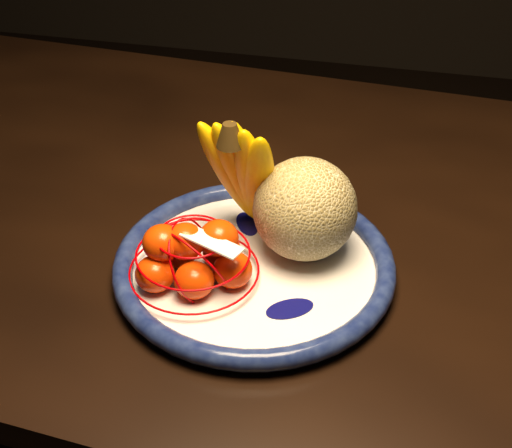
% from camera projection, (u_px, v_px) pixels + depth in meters
% --- Properties ---
extents(dining_table, '(1.53, 0.99, 0.73)m').
position_uv_depth(dining_table, '(190.00, 233.00, 1.08)').
color(dining_table, black).
rests_on(dining_table, ground).
extents(fruit_bowl, '(0.35, 0.35, 0.03)m').
position_uv_depth(fruit_bowl, '(254.00, 265.00, 0.88)').
color(fruit_bowl, white).
rests_on(fruit_bowl, dining_table).
extents(cantaloupe, '(0.13, 0.13, 0.13)m').
position_uv_depth(cantaloupe, '(305.00, 209.00, 0.87)').
color(cantaloupe, olive).
rests_on(cantaloupe, fruit_bowl).
extents(banana_bunch, '(0.12, 0.12, 0.19)m').
position_uv_depth(banana_bunch, '(245.00, 170.00, 0.88)').
color(banana_bunch, '#FEC105').
rests_on(banana_bunch, fruit_bowl).
extents(mandarin_bag, '(0.18, 0.18, 0.10)m').
position_uv_depth(mandarin_bag, '(194.00, 256.00, 0.84)').
color(mandarin_bag, '#FF4307').
rests_on(mandarin_bag, fruit_bowl).
extents(price_tag, '(0.08, 0.05, 0.01)m').
position_uv_depth(price_tag, '(212.00, 242.00, 0.81)').
color(price_tag, white).
rests_on(price_tag, mandarin_bag).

